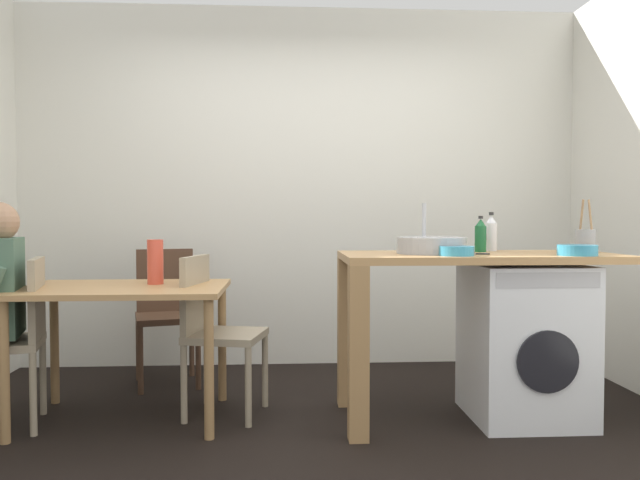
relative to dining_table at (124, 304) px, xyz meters
The scene contains 17 objects.
ground_plane 1.29m from the dining_table, 24.76° to the right, with size 5.46×5.46×0.00m, color black.
wall_back 1.78m from the dining_table, 51.70° to the left, with size 4.60×0.10×2.70m, color silver.
dining_table is the anchor object (origin of this frame).
chair_person_seat 0.57m from the dining_table, behind, with size 0.48×0.48×0.90m.
chair_opposite 0.50m from the dining_table, ahead, with size 0.48×0.48×0.90m.
chair_spare_by_wall 0.79m from the dining_table, 84.03° to the left, with size 0.49×0.49×0.90m.
kitchen_counter 1.74m from the dining_table, ahead, with size 1.50×0.68×0.92m.
washing_machine 2.22m from the dining_table, ahead, with size 0.60×0.61×0.86m.
sink_basin 1.72m from the dining_table, ahead, with size 0.38×0.38×0.09m, color #9EA0A5.
tap 1.74m from the dining_table, ahead, with size 0.02×0.02×0.28m, color #B2B2B7.
bottle_tall_green 2.04m from the dining_table, ahead, with size 0.07×0.07×0.21m.
bottle_squat_brown 2.13m from the dining_table, ahead, with size 0.07×0.07×0.23m.
mixing_bowl 1.82m from the dining_table, ahead, with size 0.18×0.18×0.05m.
utensil_crock 2.60m from the dining_table, ahead, with size 0.11×0.11×0.30m.
colander 2.44m from the dining_table, ahead, with size 0.20×0.20×0.06m.
vase 0.29m from the dining_table, 33.69° to the left, with size 0.09×0.09×0.25m, color #D84C38.
scissors 1.93m from the dining_table, ahead, with size 0.15×0.06×0.01m.
Camera 1 is at (-0.14, -2.92, 1.11)m, focal length 34.15 mm.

